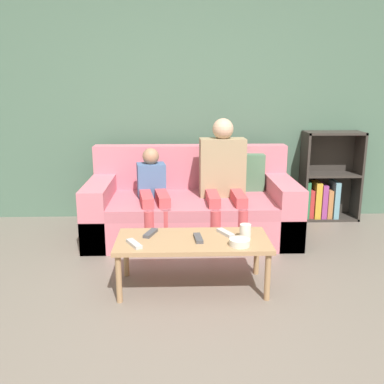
{
  "coord_description": "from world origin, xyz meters",
  "views": [
    {
      "loc": [
        -0.09,
        -2.04,
        1.42
      ],
      "look_at": [
        0.01,
        1.3,
        0.57
      ],
      "focal_mm": 40.0,
      "sensor_mm": 36.0,
      "label": 1
    }
  ],
  "objects": [
    {
      "name": "ground_plane",
      "position": [
        0.0,
        0.0,
        0.0
      ],
      "size": [
        22.0,
        22.0,
        0.0
      ],
      "primitive_type": "plane",
      "color": "#70665B"
    },
    {
      "name": "bookshelf",
      "position": [
        1.48,
        2.36,
        0.37
      ],
      "size": [
        0.6,
        0.28,
        0.93
      ],
      "color": "#332D28",
      "rests_on": "ground_plane"
    },
    {
      "name": "snack_bowl",
      "position": [
        0.31,
        0.63,
        0.39
      ],
      "size": [
        0.14,
        0.14,
        0.05
      ],
      "color": "beige",
      "rests_on": "coffee_table"
    },
    {
      "name": "tv_remote_2",
      "position": [
        -0.3,
        0.87,
        0.38
      ],
      "size": [
        0.1,
        0.18,
        0.02
      ],
      "rotation": [
        0.0,
        0.0,
        -0.34
      ],
      "color": "#47474C",
      "rests_on": "coffee_table"
    },
    {
      "name": "tv_remote_0",
      "position": [
        0.04,
        0.75,
        0.38
      ],
      "size": [
        0.06,
        0.17,
        0.02
      ],
      "rotation": [
        0.0,
        0.0,
        0.09
      ],
      "color": "#47474C",
      "rests_on": "coffee_table"
    },
    {
      "name": "person_child",
      "position": [
        -0.33,
        1.73,
        0.48
      ],
      "size": [
        0.34,
        0.67,
        0.84
      ],
      "rotation": [
        0.0,
        0.0,
        0.16
      ],
      "color": "#C6474C",
      "rests_on": "ground_plane"
    },
    {
      "name": "cup_near",
      "position": [
        0.37,
        0.76,
        0.42
      ],
      "size": [
        0.08,
        0.08,
        0.1
      ],
      "color": "silver",
      "rests_on": "coffee_table"
    },
    {
      "name": "couch",
      "position": [
        0.03,
        1.87,
        0.27
      ],
      "size": [
        1.92,
        0.94,
        0.82
      ],
      "color": "#D1707F",
      "rests_on": "ground_plane"
    },
    {
      "name": "coffee_table",
      "position": [
        -0.0,
        0.77,
        0.33
      ],
      "size": [
        1.07,
        0.49,
        0.36
      ],
      "color": "#A87F56",
      "rests_on": "ground_plane"
    },
    {
      "name": "person_adult",
      "position": [
        0.31,
        1.79,
        0.63
      ],
      "size": [
        0.42,
        0.65,
        1.11
      ],
      "rotation": [
        0.0,
        0.0,
        0.03
      ],
      "color": "#C6474C",
      "rests_on": "ground_plane"
    },
    {
      "name": "tv_remote_1",
      "position": [
        -0.4,
        0.66,
        0.38
      ],
      "size": [
        0.12,
        0.17,
        0.02
      ],
      "rotation": [
        0.0,
        0.0,
        0.51
      ],
      "color": "#B7B7BC",
      "rests_on": "coffee_table"
    },
    {
      "name": "wall_back",
      "position": [
        0.0,
        2.51,
        1.3
      ],
      "size": [
        12.0,
        0.06,
        2.6
      ],
      "color": "#4C6B56",
      "rests_on": "ground_plane"
    },
    {
      "name": "tv_remote_3",
      "position": [
        0.24,
        0.86,
        0.38
      ],
      "size": [
        0.12,
        0.17,
        0.02
      ],
      "rotation": [
        0.0,
        0.0,
        0.48
      ],
      "color": "#B7B7BC",
      "rests_on": "coffee_table"
    }
  ]
}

